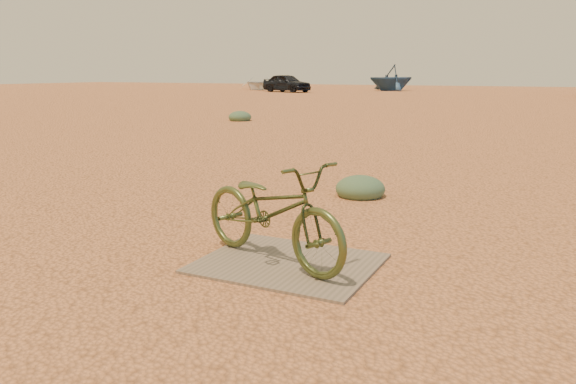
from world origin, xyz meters
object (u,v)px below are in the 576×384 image
at_px(boat_near_left, 260,83).
at_px(boat_far_left, 391,78).
at_px(bicycle, 272,211).
at_px(car, 287,83).
at_px(plywood_board, 288,263).

height_order(boat_near_left, boat_far_left, boat_far_left).
distance_m(bicycle, boat_far_left, 42.17).
distance_m(car, boat_near_left, 6.25).
relative_size(bicycle, car, 0.40).
bearing_deg(boat_far_left, boat_near_left, -130.20).
height_order(plywood_board, boat_near_left, boat_near_left).
distance_m(plywood_board, boat_near_left, 44.32).
bearing_deg(bicycle, car, 46.79).
bearing_deg(car, bicycle, -136.66).
distance_m(plywood_board, bicycle, 0.44).
relative_size(bicycle, boat_far_left, 0.40).
xyz_separation_m(bicycle, boat_far_left, (-10.65, 40.80, 0.60)).
relative_size(plywood_board, boat_far_left, 0.34).
bearing_deg(boat_far_left, plywood_board, -36.18).
relative_size(plywood_board, bicycle, 0.87).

